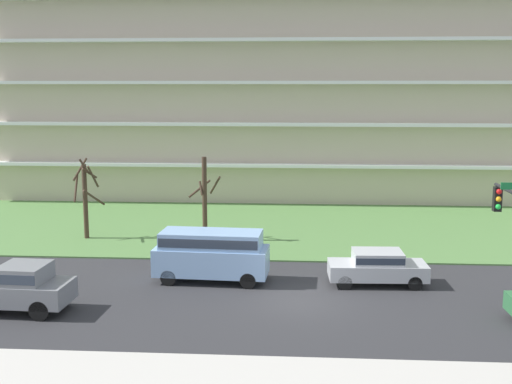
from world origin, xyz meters
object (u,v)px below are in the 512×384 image
object	(u,v)px
pickup_gray_center_right	(9,287)
sedan_silver_near_right	(377,266)
tree_left	(205,198)
van_blue_near_left	(211,252)
tree_far_left	(86,196)

from	to	relation	value
pickup_gray_center_right	sedan_silver_near_right	xyz separation A→B (m)	(15.13, 4.51, -0.14)
tree_left	van_blue_near_left	world-z (taller)	tree_left
pickup_gray_center_right	tree_left	bearing A→B (deg)	65.88
tree_far_left	sedan_silver_near_right	bearing A→B (deg)	-25.41
tree_far_left	van_blue_near_left	bearing A→B (deg)	-42.09
tree_left	pickup_gray_center_right	distance (m)	13.70
pickup_gray_center_right	van_blue_near_left	bearing A→B (deg)	33.53
tree_far_left	sedan_silver_near_right	size ratio (longest dim) A/B	1.08
tree_far_left	tree_left	size ratio (longest dim) A/B	0.97
van_blue_near_left	pickup_gray_center_right	bearing A→B (deg)	34.18
van_blue_near_left	sedan_silver_near_right	size ratio (longest dim) A/B	1.19
van_blue_near_left	sedan_silver_near_right	bearing A→B (deg)	-176.71
tree_far_left	pickup_gray_center_right	distance (m)	12.25
van_blue_near_left	sedan_silver_near_right	xyz separation A→B (m)	(7.59, 0.00, -0.52)
tree_left	van_blue_near_left	distance (m)	7.86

